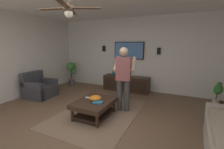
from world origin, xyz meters
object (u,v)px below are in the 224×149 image
bowl (95,98)px  tv (129,51)px  remote_white (88,98)px  coffee_table (94,105)px  ceiling_fan (69,10)px  book (98,102)px  wall_speaker_left (159,51)px  media_console (126,83)px  potted_plant_tall (71,69)px  vase_round (115,72)px  armchair (40,88)px  wall_speaker_right (104,49)px  person_standing (124,76)px  potted_plant_short (218,91)px

bowl → tv: bearing=1.2°
tv → remote_white: bearing=-4.7°
coffee_table → ceiling_fan: ceiling_fan is taller
bowl → book: (-0.12, -0.13, -0.04)m
wall_speaker_left → ceiling_fan: bearing=158.3°
media_console → potted_plant_tall: (-0.19, 2.38, 0.40)m
media_console → remote_white: media_console is taller
vase_round → book: bearing=-164.9°
coffee_table → media_console: size_ratio=0.59×
armchair → book: (-0.54, -2.53, 0.14)m
wall_speaker_left → ceiling_fan: 3.41m
media_console → wall_speaker_left: (0.25, -1.07, 1.21)m
wall_speaker_right → vase_round: bearing=-114.5°
media_console → book: (-2.38, -0.19, 0.14)m
armchair → vase_round: bearing=38.7°
potted_plant_tall → wall_speaker_left: (0.45, -3.46, 0.81)m
remote_white → wall_speaker_left: wall_speaker_left is taller
vase_round → person_standing: bearing=-149.3°
armchair → book: bearing=-17.0°
armchair → wall_speaker_right: wall_speaker_right is taller
coffee_table → wall_speaker_left: wall_speaker_left is taller
media_console → potted_plant_short: potted_plant_short is taller
media_console → potted_plant_short: 2.83m
potted_plant_short → book: 3.45m
person_standing → potted_plant_tall: bearing=53.2°
coffee_table → media_console: 2.29m
ceiling_fan → armchair: bearing=66.3°
tv → remote_white: (-2.44, 0.20, -1.07)m
potted_plant_tall → book: 3.38m
armchair → wall_speaker_left: (2.10, -3.42, 1.20)m
potted_plant_tall → remote_white: potted_plant_tall is taller
coffee_table → wall_speaker_right: (2.54, 1.09, 1.24)m
person_standing → bowl: person_standing is taller
media_console → vase_round: (-0.02, 0.45, 0.39)m
coffee_table → wall_speaker_right: 3.03m
potted_plant_tall → vase_round: (0.17, -1.94, -0.01)m
potted_plant_short → ceiling_fan: size_ratio=0.58×
potted_plant_short → coffee_table: bearing=127.3°
potted_plant_short → wall_speaker_right: size_ratio=3.09×
person_standing → potted_plant_tall: (1.47, 2.91, -0.26)m
media_console → book: size_ratio=7.73×
remote_white → vase_round: 2.20m
potted_plant_tall → armchair: bearing=-178.8°
person_standing → vase_round: 1.92m
vase_round → tv: bearing=-59.5°
remote_white → wall_speaker_left: 2.96m
potted_plant_short → wall_speaker_right: (0.42, 3.88, 1.12)m
media_console → potted_plant_tall: 2.42m
wall_speaker_right → ceiling_fan: 3.29m
wall_speaker_right → wall_speaker_left: bearing=-90.0°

